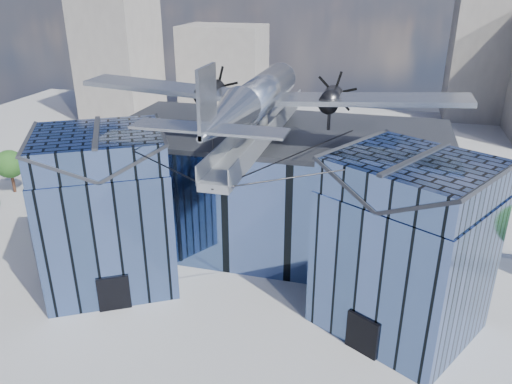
# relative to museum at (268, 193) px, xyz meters

# --- Properties ---
(ground_plane) EXTENTS (120.00, 120.00, 0.00)m
(ground_plane) POSITION_rel_museum_xyz_m (-0.00, -5.82, -5.54)
(ground_plane) COLOR gray
(museum) EXTENTS (32.88, 24.50, 17.60)m
(museum) POSITION_rel_museum_xyz_m (0.00, 0.00, 0.00)
(museum) COLOR #486194
(museum) RESTS_ON ground
(bg_towers) EXTENTS (77.00, 24.50, 26.00)m
(bg_towers) POSITION_rel_museum_xyz_m (1.45, 44.67, 4.47)
(bg_towers) COLOR gray
(bg_towers) RESTS_ON ground
(tree_side_w) EXTENTS (3.56, 3.56, 4.71)m
(tree_side_w) POSITION_rel_museum_xyz_m (-29.71, 5.67, -2.35)
(tree_side_w) COLOR #321D14
(tree_side_w) RESTS_ON ground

